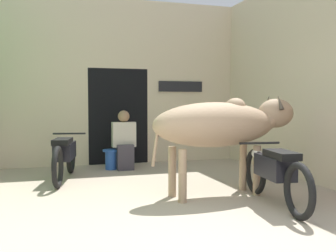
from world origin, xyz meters
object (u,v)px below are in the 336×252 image
Objects in this scene: cow at (223,125)px; motorcycle_near at (275,172)px; plastic_stool at (111,159)px; shopkeeper_seated at (124,139)px; motorcycle_far at (65,155)px.

cow is 0.99m from motorcycle_near.
plastic_stool is at bearing 114.39° from cow.
motorcycle_far is at bearing -146.64° from shopkeeper_seated.
plastic_stool is (-0.25, 0.06, -0.39)m from shopkeeper_seated.
plastic_stool is at bearing 115.18° from motorcycle_near.
shopkeeper_seated reaches higher than motorcycle_far.
cow reaches higher than shopkeeper_seated.
cow is 1.96× the size of shopkeeper_seated.
shopkeeper_seated is (-0.93, 2.54, -0.40)m from cow.
cow reaches higher than motorcycle_near.
shopkeeper_seated is at bearing 110.03° from cow.
motorcycle_far is at bearing 139.75° from cow.
cow is at bearing -69.97° from shopkeeper_seated.
motorcycle_far is 1.25m from plastic_stool.
shopkeeper_seated is at bearing 33.36° from motorcycle_far.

